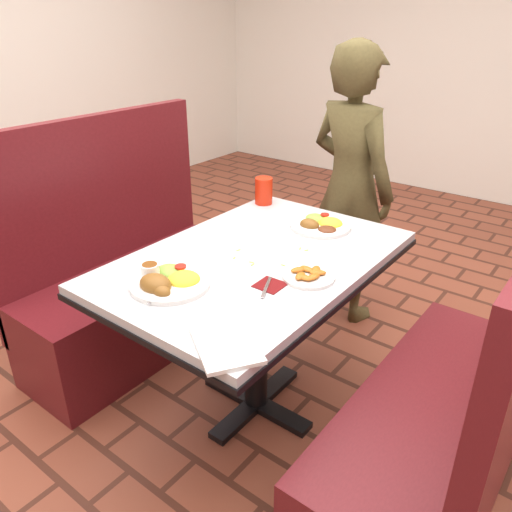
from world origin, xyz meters
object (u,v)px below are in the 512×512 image
far_dinner_plate (321,222)px  red_tumbler (264,191)px  dining_table (256,278)px  booth_bench_right (444,432)px  booth_bench_left (132,288)px  diner_person (350,188)px  plantain_plate (309,275)px  near_dinner_plate (168,277)px

far_dinner_plate → red_tumbler: (-0.38, 0.09, 0.04)m
dining_table → booth_bench_right: 0.86m
booth_bench_left → far_dinner_plate: 1.04m
diner_person → red_tumbler: 0.54m
plantain_plate → red_tumbler: bearing=138.5°
dining_table → diner_person: size_ratio=0.81×
dining_table → diner_person: (-0.11, 0.98, 0.09)m
dining_table → near_dinner_plate: near_dinner_plate is taller
dining_table → far_dinner_plate: bearing=82.9°
far_dinner_plate → plantain_plate: size_ratio=1.42×
near_dinner_plate → far_dinner_plate: 0.78m
dining_table → red_tumbler: bearing=124.0°
dining_table → diner_person: diner_person is taller
booth_bench_left → red_tumbler: 0.83m
diner_person → far_dinner_plate: 0.60m
booth_bench_left → booth_bench_right: bearing=0.0°
plantain_plate → far_dinner_plate: bearing=115.6°
near_dinner_plate → dining_table: bearing=74.9°
booth_bench_left → plantain_plate: bearing=-1.5°
dining_table → booth_bench_right: size_ratio=1.01×
far_dinner_plate → diner_person: bearing=105.9°
dining_table → far_dinner_plate: 0.42m
booth_bench_left → far_dinner_plate: (0.85, 0.40, 0.44)m
booth_bench_left → diner_person: 1.26m
booth_bench_right → near_dinner_plate: (-0.90, -0.37, 0.45)m
diner_person → red_tumbler: diner_person is taller
dining_table → far_dinner_plate: (0.05, 0.40, 0.12)m
dining_table → red_tumbler: size_ratio=9.40×
dining_table → plantain_plate: (0.26, -0.03, 0.11)m
booth_bench_right → plantain_plate: 0.69m
booth_bench_left → far_dinner_plate: bearing=25.4°
red_tumbler → diner_person: bearing=65.6°
booth_bench_left → booth_bench_right: (1.60, 0.00, 0.00)m
diner_person → near_dinner_plate: bearing=105.6°
booth_bench_right → dining_table: bearing=180.0°
diner_person → red_tumbler: bearing=80.6°
dining_table → booth_bench_left: (-0.80, 0.00, -0.32)m
far_dinner_plate → plantain_plate: (0.21, -0.43, -0.01)m
red_tumbler → plantain_plate: bearing=-41.5°
plantain_plate → red_tumbler: (-0.59, 0.52, 0.05)m
booth_bench_right → diner_person: 1.40m
booth_bench_right → near_dinner_plate: 1.07m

